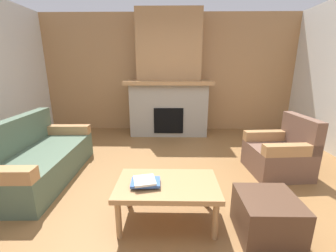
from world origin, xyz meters
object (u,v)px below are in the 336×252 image
(coffee_table, at_px, (167,188))
(armchair, at_px, (280,154))
(ottoman, at_px, (267,217))
(fireplace, at_px, (169,83))
(couch, at_px, (37,159))

(coffee_table, bearing_deg, armchair, 33.79)
(coffee_table, relative_size, ottoman, 1.92)
(fireplace, bearing_deg, couch, -128.78)
(armchair, distance_m, ottoman, 1.48)
(couch, relative_size, armchair, 2.15)
(armchair, bearing_deg, fireplace, 129.73)
(fireplace, distance_m, armchair, 2.75)
(ottoman, bearing_deg, fireplace, 106.04)
(couch, distance_m, coffee_table, 2.03)
(coffee_table, bearing_deg, couch, 155.07)
(armchair, xyz_separation_m, coffee_table, (-1.64, -1.10, 0.08))
(coffee_table, bearing_deg, fireplace, 90.50)
(coffee_table, height_order, ottoman, coffee_table)
(armchair, distance_m, coffee_table, 1.98)
(ottoman, bearing_deg, couch, 159.27)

